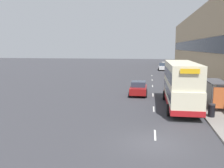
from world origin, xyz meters
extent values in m
plane|color=#38383D|center=(0.00, 0.00, 0.00)|extent=(220.00, 220.00, 0.00)
cube|color=gray|center=(6.50, 38.50, 0.07)|extent=(5.00, 93.00, 0.14)
cube|color=tan|center=(10.50, 38.50, 6.71)|extent=(3.00, 93.00, 13.43)
cube|color=black|center=(8.96, 38.50, 6.04)|extent=(0.12, 89.28, 2.42)
cube|color=silver|center=(0.00, 1.56, 0.01)|extent=(0.12, 2.00, 0.01)
cube|color=silver|center=(0.00, 8.58, 0.01)|extent=(0.12, 2.00, 0.01)
cube|color=silver|center=(0.00, 15.60, 0.01)|extent=(0.12, 2.00, 0.01)
cube|color=silver|center=(0.00, 22.62, 0.01)|extent=(0.12, 2.00, 0.01)
cube|color=silver|center=(0.00, 29.64, 0.01)|extent=(0.12, 2.00, 0.01)
cube|color=silver|center=(0.00, 36.66, 0.01)|extent=(0.12, 2.00, 0.01)
cube|color=#4C4C51|center=(5.60, 9.73, 2.58)|extent=(1.60, 4.20, 0.08)
cylinder|color=#4C4C51|center=(4.90, 7.73, 1.34)|extent=(0.10, 0.10, 2.40)
cylinder|color=#4C4C51|center=(4.90, 11.73, 1.34)|extent=(0.10, 0.10, 2.40)
cylinder|color=#4C4C51|center=(6.30, 11.73, 1.34)|extent=(0.10, 0.10, 2.40)
cube|color=#99A8B2|center=(6.27, 9.73, 1.46)|extent=(0.04, 3.68, 1.92)
cube|color=#D86633|center=(5.60, 7.79, 1.39)|extent=(1.19, 0.10, 1.82)
cube|color=maroon|center=(5.85, 9.73, 0.59)|extent=(0.36, 2.80, 0.08)
cube|color=beige|center=(2.48, 9.50, 1.43)|extent=(2.55, 10.01, 1.85)
cube|color=beige|center=(2.48, 9.50, 3.33)|extent=(2.50, 9.71, 1.95)
cube|color=#B2191E|center=(2.48, 9.50, 0.72)|extent=(2.58, 10.06, 0.45)
cube|color=#2D3847|center=(2.48, 9.50, 1.79)|extent=(2.58, 9.41, 0.81)
cube|color=#2D3847|center=(2.48, 9.50, 3.23)|extent=(2.55, 9.41, 0.94)
cube|color=yellow|center=(2.48, 4.51, 3.95)|extent=(1.40, 0.08, 0.36)
cylinder|color=black|center=(1.20, 12.90, 0.50)|extent=(0.30, 1.00, 1.00)
cylinder|color=black|center=(3.75, 12.90, 0.50)|extent=(0.30, 1.00, 1.00)
cylinder|color=black|center=(1.20, 6.39, 0.50)|extent=(0.30, 1.00, 1.00)
cylinder|color=black|center=(3.75, 6.39, 0.50)|extent=(0.30, 1.00, 1.00)
cube|color=silver|center=(2.62, 48.72, 0.73)|extent=(1.74, 4.34, 0.85)
cube|color=#2D3847|center=(2.62, 48.51, 1.50)|extent=(1.54, 2.08, 0.70)
cylinder|color=black|center=(1.75, 50.07, 0.30)|extent=(0.20, 0.60, 0.60)
cylinder|color=black|center=(3.50, 50.07, 0.30)|extent=(0.20, 0.60, 0.60)
cylinder|color=black|center=(1.75, 47.38, 0.30)|extent=(0.20, 0.60, 0.60)
cylinder|color=black|center=(3.50, 47.38, 0.30)|extent=(0.20, 0.60, 0.60)
cube|color=maroon|center=(-1.74, 15.04, 0.68)|extent=(1.89, 3.87, 0.75)
cube|color=#2D3847|center=(-1.74, 15.23, 1.36)|extent=(1.66, 1.86, 0.61)
cylinder|color=black|center=(-0.79, 13.83, 0.30)|extent=(0.20, 0.60, 0.60)
cylinder|color=black|center=(-2.68, 13.83, 0.30)|extent=(0.20, 0.60, 0.60)
cylinder|color=black|center=(-0.79, 16.24, 0.30)|extent=(0.20, 0.60, 0.60)
cylinder|color=black|center=(-2.68, 16.24, 0.30)|extent=(0.20, 0.60, 0.60)
cylinder|color=#23232D|center=(4.89, 13.40, 0.55)|extent=(0.28, 0.28, 0.82)
cylinder|color=#997F51|center=(4.89, 13.40, 1.30)|extent=(0.34, 0.34, 0.68)
sphere|color=tan|center=(4.89, 13.40, 1.76)|extent=(0.22, 0.22, 0.22)
cylinder|color=black|center=(4.55, 6.16, 0.61)|extent=(0.52, 0.52, 0.95)
cylinder|color=#2D2D33|center=(4.55, 6.16, 1.14)|extent=(0.55, 0.55, 0.10)
camera|label=1|loc=(-0.43, -14.34, 5.69)|focal=40.00mm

